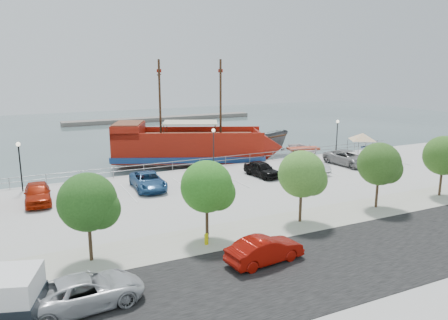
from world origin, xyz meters
name	(u,v)px	position (x,y,z in m)	size (l,w,h in m)	color
ground	(244,195)	(0.00, 0.00, -1.00)	(160.00, 160.00, 0.00)	#38494B
street	(375,252)	(0.00, -16.00, 0.01)	(100.00, 8.00, 0.04)	black
sidewalk	(312,219)	(0.00, -10.00, 0.01)	(100.00, 4.00, 0.05)	#A4A28D
seawall_railing	(209,162)	(0.00, 7.80, 0.53)	(50.00, 0.06, 1.00)	gray
far_shore	(161,119)	(10.00, 55.00, -0.60)	(40.00, 3.00, 0.80)	#6C625A
pirate_ship	(201,147)	(1.45, 13.17, 1.14)	(20.36, 13.01, 12.75)	maroon
patrol_boat	(263,144)	(10.95, 14.97, 0.40)	(2.73, 7.26, 2.81)	#55575A
speedboat	(303,152)	(14.91, 11.51, -0.33)	(4.61, 6.45, 1.34)	silver
dock_west	(76,186)	(-13.36, 9.20, -0.82)	(6.26, 1.79, 0.36)	slate
dock_mid	(273,163)	(8.87, 9.20, -0.79)	(7.35, 2.10, 0.42)	gray
dock_east	(327,157)	(16.85, 9.20, -0.78)	(7.62, 2.18, 0.44)	gray
canopy_tent	(363,133)	(18.40, 4.82, 2.80)	(4.73, 4.73, 3.22)	slate
street_van	(85,291)	(-16.01, -14.72, 0.74)	(2.45, 5.31, 1.48)	#B2B5BA
street_sedan	(265,250)	(-6.49, -14.38, 0.73)	(1.55, 4.45, 1.46)	#8D0D05
fire_hydrant	(206,238)	(-8.40, -10.80, 0.41)	(0.26, 0.26, 0.75)	#C6C30A
lamp_post_left	(19,158)	(-18.00, 6.50, 2.94)	(0.36, 0.36, 4.28)	black
lamp_post_mid	(214,142)	(0.00, 6.50, 2.94)	(0.36, 0.36, 4.28)	black
lamp_post_right	(337,131)	(16.00, 6.50, 2.94)	(0.36, 0.36, 4.28)	black
tree_b	(91,204)	(-14.85, -10.07, 3.30)	(3.30, 3.20, 5.00)	#473321
tree_c	(209,188)	(-7.85, -10.07, 3.30)	(3.30, 3.20, 5.00)	#473321
tree_d	(304,176)	(-0.85, -10.07, 3.30)	(3.30, 3.20, 5.00)	#473321
tree_e	(381,165)	(6.15, -10.07, 3.30)	(3.30, 3.20, 5.00)	#473321
tree_f	(445,157)	(13.15, -10.07, 3.30)	(3.30, 3.20, 5.00)	#473321
parked_car_a	(37,193)	(-17.01, 2.38, 0.82)	(1.93, 4.79, 1.63)	#A21E06
parked_car_b	(93,187)	(-12.73, 2.67, 0.74)	(1.56, 4.48, 1.48)	#A3ACB8
parked_car_c	(148,181)	(-8.12, 2.46, 0.74)	(2.45, 5.31, 1.47)	#224D81
parked_car_d	(209,176)	(-2.66, 1.63, 0.71)	(2.00, 4.91, 1.42)	black
parked_car_e	(262,169)	(3.04, 1.93, 0.73)	(1.73, 4.31, 1.47)	black
parked_car_f	(307,164)	(8.10, 1.50, 0.84)	(1.78, 5.10, 1.68)	white
parked_car_g	(348,158)	(13.90, 2.04, 0.79)	(2.61, 5.66, 1.57)	gray
parked_car_h	(381,156)	(18.11, 1.56, 0.73)	(2.05, 5.03, 1.46)	#224690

